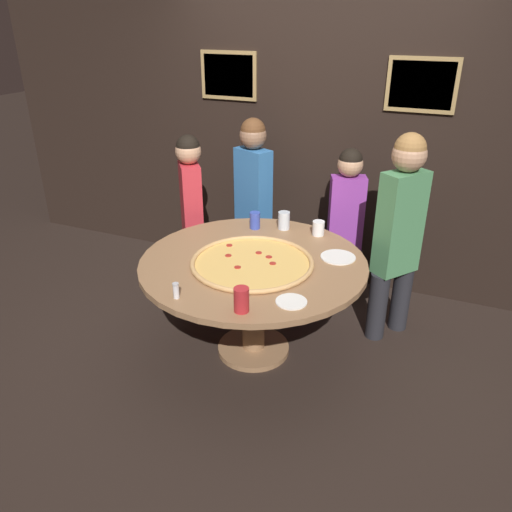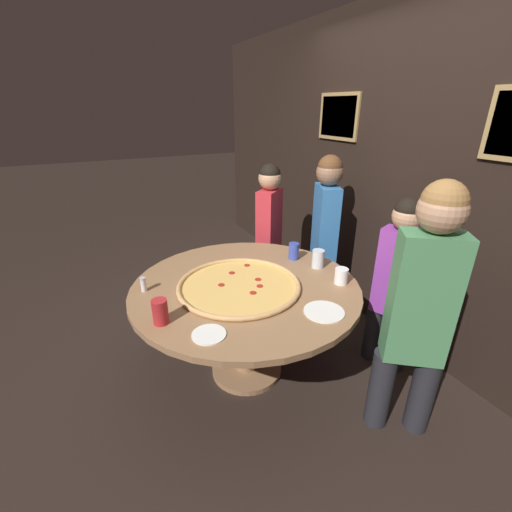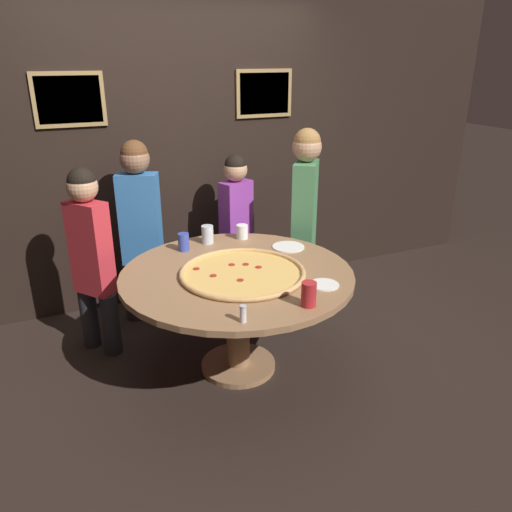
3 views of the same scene
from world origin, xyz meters
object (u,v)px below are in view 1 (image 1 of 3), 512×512
object	(u,v)px
drink_cup_centre_back	(318,228)
white_plate_left_side	(338,257)
drink_cup_beside_pizza	(255,220)
diner_side_left	(253,194)
dining_table	(253,278)
diner_centre_back	(399,228)
drink_cup_far_left	(241,300)
white_plate_near_front	(291,302)
diner_side_right	(191,206)
diner_far_right	(346,218)
giant_pizza	(252,262)
drink_cup_near_left	(284,221)
condiment_shaker	(176,291)

from	to	relation	value
drink_cup_centre_back	white_plate_left_side	bearing A→B (deg)	-53.33
drink_cup_beside_pizza	white_plate_left_side	size ratio (longest dim) A/B	0.55
drink_cup_beside_pizza	diner_side_left	size ratio (longest dim) A/B	0.09
dining_table	diner_centre_back	world-z (taller)	diner_centre_back
drink_cup_far_left	diner_side_left	world-z (taller)	diner_side_left
white_plate_near_front	diner_side_left	bearing A→B (deg)	121.21
diner_side_right	diner_side_left	distance (m)	0.54
white_plate_left_side	diner_far_right	world-z (taller)	diner_far_right
giant_pizza	drink_cup_near_left	distance (m)	0.65
drink_cup_far_left	white_plate_near_front	xyz separation A→B (m)	(0.22, 0.20, -0.07)
white_plate_left_side	drink_cup_beside_pizza	bearing A→B (deg)	160.80
drink_cup_near_left	drink_cup_beside_pizza	xyz separation A→B (m)	(-0.21, -0.08, -0.00)
diner_centre_back	drink_cup_far_left	bearing A→B (deg)	8.56
drink_cup_near_left	drink_cup_beside_pizza	bearing A→B (deg)	-159.80
dining_table	drink_cup_beside_pizza	size ratio (longest dim) A/B	11.81
dining_table	diner_side_right	size ratio (longest dim) A/B	1.11
dining_table	drink_cup_centre_back	size ratio (longest dim) A/B	14.09
drink_cup_centre_back	white_plate_near_front	bearing A→B (deg)	-82.02
giant_pizza	drink_cup_near_left	size ratio (longest dim) A/B	6.06
dining_table	drink_cup_near_left	size ratio (longest dim) A/B	11.31
condiment_shaker	diner_centre_back	world-z (taller)	diner_centre_back
drink_cup_far_left	diner_side_left	distance (m)	1.69
giant_pizza	condiment_shaker	bearing A→B (deg)	-112.16
drink_cup_near_left	white_plate_left_side	world-z (taller)	drink_cup_near_left
diner_centre_back	diner_side_left	bearing A→B (deg)	-68.42
condiment_shaker	diner_side_left	world-z (taller)	diner_side_left
drink_cup_beside_pizza	diner_centre_back	world-z (taller)	diner_centre_back
drink_cup_far_left	diner_side_left	bearing A→B (deg)	111.22
condiment_shaker	diner_side_right	bearing A→B (deg)	116.18
giant_pizza	white_plate_near_front	xyz separation A→B (m)	(0.40, -0.35, -0.01)
dining_table	white_plate_left_side	distance (m)	0.59
giant_pizza	condiment_shaker	distance (m)	0.62
giant_pizza	diner_side_left	size ratio (longest dim) A/B	0.55
drink_cup_near_left	diner_side_right	xyz separation A→B (m)	(-0.84, 0.05, -0.03)
drink_cup_near_left	diner_side_right	distance (m)	0.84
diner_side_left	condiment_shaker	bearing A→B (deg)	120.74
diner_centre_back	diner_side_left	world-z (taller)	diner_centre_back
white_plate_left_side	diner_side_left	bearing A→B (deg)	142.84
white_plate_left_side	white_plate_near_front	world-z (taller)	same
giant_pizza	drink_cup_near_left	xyz separation A→B (m)	(-0.01, 0.65, 0.05)
drink_cup_beside_pizza	white_plate_near_front	xyz separation A→B (m)	(0.62, -0.92, -0.06)
drink_cup_far_left	diner_far_right	world-z (taller)	diner_far_right
giant_pizza	diner_side_left	world-z (taller)	diner_side_left
drink_cup_far_left	diner_centre_back	world-z (taller)	diner_centre_back
diner_far_right	diner_side_left	bearing A→B (deg)	-20.59
dining_table	giant_pizza	xyz separation A→B (m)	(0.02, -0.06, 0.15)
giant_pizza	diner_centre_back	size ratio (longest dim) A/B	0.53
drink_cup_centre_back	drink_cup_beside_pizza	distance (m)	0.49
giant_pizza	condiment_shaker	world-z (taller)	condiment_shaker
drink_cup_near_left	drink_cup_beside_pizza	distance (m)	0.22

